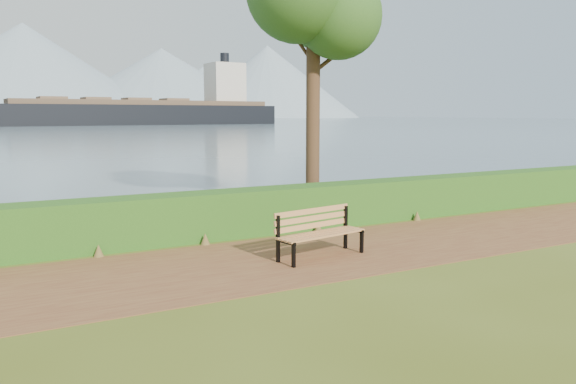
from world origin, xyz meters
TOP-DOWN VIEW (x-y plane):
  - ground at (0.00, 0.00)m, footprint 140.00×140.00m
  - path at (0.00, 0.30)m, footprint 40.00×3.40m
  - hedge at (0.00, 2.60)m, footprint 32.00×0.85m
  - bench at (0.43, 0.13)m, footprint 1.87×0.85m
  - cargo_ship at (33.44, 134.75)m, footprint 69.66×15.19m

SIDE VIEW (x-z plane):
  - ground at x=0.00m, z-range 0.00..0.00m
  - path at x=0.00m, z-range 0.00..0.01m
  - hedge at x=0.00m, z-range 0.00..1.00m
  - bench at x=0.43m, z-range 0.07..0.97m
  - cargo_ship at x=33.44m, z-range -7.36..13.62m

